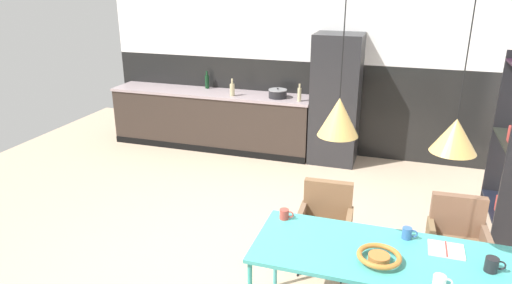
{
  "coord_description": "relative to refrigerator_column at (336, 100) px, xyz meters",
  "views": [
    {
      "loc": [
        1.32,
        -3.41,
        2.63
      ],
      "look_at": [
        -0.09,
        0.96,
        0.98
      ],
      "focal_mm": 32.4,
      "sensor_mm": 36.0,
      "label": 1
    }
  ],
  "objects": [
    {
      "name": "armchair_near_window",
      "position": [
        0.34,
        -2.69,
        -0.43
      ],
      "size": [
        0.51,
        0.49,
        0.81
      ],
      "rotation": [
        0.0,
        0.0,
        3.19
      ],
      "color": "brown",
      "rests_on": "ground"
    },
    {
      "name": "fruit_bowl",
      "position": [
        0.87,
        -3.65,
        -0.16
      ],
      "size": [
        0.31,
        0.31,
        0.06
      ],
      "color": "#B2662D",
      "rests_on": "dining_table"
    },
    {
      "name": "dining_table",
      "position": [
        0.88,
        -3.54,
        -0.24
      ],
      "size": [
        1.84,
        0.78,
        0.74
      ],
      "color": "teal",
      "rests_on": "ground"
    },
    {
      "name": "bottle_spice_small",
      "position": [
        -0.51,
        -0.15,
        0.08
      ],
      "size": [
        0.06,
        0.06,
        0.26
      ],
      "color": "tan",
      "rests_on": "kitchen_counter"
    },
    {
      "name": "mug_wide_latte",
      "position": [
        1.26,
        -3.82,
        -0.16
      ],
      "size": [
        0.12,
        0.08,
        0.08
      ],
      "color": "white",
      "rests_on": "dining_table"
    },
    {
      "name": "bottle_vinegar_dark",
      "position": [
        -1.55,
        -0.15,
        0.07
      ],
      "size": [
        0.07,
        0.07,
        0.27
      ],
      "color": "tan",
      "rests_on": "kitchen_counter"
    },
    {
      "name": "mug_dark_espresso",
      "position": [
        0.09,
        -3.27,
        -0.16
      ],
      "size": [
        0.12,
        0.08,
        0.09
      ],
      "color": "#B23D33",
      "rests_on": "dining_table"
    },
    {
      "name": "pendant_lamp_over_table_near",
      "position": [
        0.51,
        -3.5,
        0.78
      ],
      "size": [
        0.28,
        0.28,
        1.19
      ],
      "color": "black"
    },
    {
      "name": "kitchen_counter",
      "position": [
        -1.97,
        -0.0,
        -0.49
      ],
      "size": [
        3.26,
        0.63,
        0.91
      ],
      "color": "#312822",
      "rests_on": "ground"
    },
    {
      "name": "mug_short_terracotta",
      "position": [
        1.05,
        -3.28,
        -0.15
      ],
      "size": [
        0.12,
        0.07,
        0.09
      ],
      "color": "#335B93",
      "rests_on": "dining_table"
    },
    {
      "name": "open_book",
      "position": [
        1.33,
        -3.36,
        -0.19
      ],
      "size": [
        0.25,
        0.21,
        0.02
      ],
      "color": "white",
      "rests_on": "dining_table"
    },
    {
      "name": "pendant_lamp_over_table_far",
      "position": [
        1.25,
        -3.55,
        0.74
      ],
      "size": [
        0.29,
        0.29,
        1.2
      ],
      "color": "black"
    },
    {
      "name": "refrigerator_column",
      "position": [
        0.0,
        0.0,
        0.0
      ],
      "size": [
        0.67,
        0.6,
        1.89
      ],
      "primitive_type": "cube",
      "color": "#232326",
      "rests_on": "ground"
    },
    {
      "name": "bottle_wine_green",
      "position": [
        -2.12,
        0.2,
        0.09
      ],
      "size": [
        0.07,
        0.07,
        0.28
      ],
      "color": "#0F3319",
      "rests_on": "kitchen_counter"
    },
    {
      "name": "armchair_head_of_table",
      "position": [
        1.49,
        -2.66,
        -0.42
      ],
      "size": [
        0.51,
        0.49,
        0.83
      ],
      "rotation": [
        0.0,
        0.0,
        3.19
      ],
      "color": "brown",
      "rests_on": "ground"
    },
    {
      "name": "cooking_pot",
      "position": [
        -0.86,
        -0.05,
        0.03
      ],
      "size": [
        0.28,
        0.28,
        0.15
      ],
      "color": "black",
      "rests_on": "kitchen_counter"
    },
    {
      "name": "back_wall_panel_upper",
      "position": [
        -0.42,
        0.36,
        1.18
      ],
      "size": [
        6.63,
        0.12,
        1.41
      ],
      "primitive_type": "cube",
      "color": "white",
      "rests_on": "back_wall_splashback_dark"
    },
    {
      "name": "back_wall_splashback_dark",
      "position": [
        -0.42,
        0.36,
        -0.24
      ],
      "size": [
        6.63,
        0.12,
        1.41
      ],
      "primitive_type": "cube",
      "color": "black",
      "rests_on": "ground"
    },
    {
      "name": "mug_white_ceramic",
      "position": [
        1.6,
        -3.53,
        -0.15
      ],
      "size": [
        0.13,
        0.09,
        0.1
      ],
      "color": "black",
      "rests_on": "dining_table"
    },
    {
      "name": "ground_plane",
      "position": [
        -0.42,
        -3.14,
        -0.94
      ],
      "size": [
        9.24,
        9.24,
        0.0
      ],
      "primitive_type": "plane",
      "color": "tan"
    }
  ]
}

